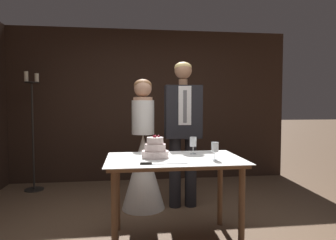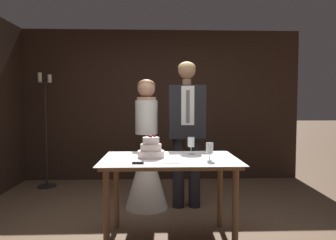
{
  "view_description": "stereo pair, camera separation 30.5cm",
  "coord_description": "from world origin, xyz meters",
  "px_view_note": "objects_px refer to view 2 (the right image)",
  "views": [
    {
      "loc": [
        -0.34,
        -2.73,
        1.32
      ],
      "look_at": [
        0.08,
        0.53,
        1.14
      ],
      "focal_mm": 32.0,
      "sensor_mm": 36.0,
      "label": 1
    },
    {
      "loc": [
        -0.04,
        -2.75,
        1.32
      ],
      "look_at": [
        0.08,
        0.53,
        1.14
      ],
      "focal_mm": 32.0,
      "sensor_mm": 36.0,
      "label": 2
    }
  ],
  "objects_px": {
    "cake_knife": "(147,163)",
    "bride": "(147,160)",
    "cake_table": "(170,168)",
    "candle_stand": "(46,134)",
    "tiered_cake": "(151,149)",
    "groom": "(187,125)",
    "wine_glass_middle": "(210,149)",
    "wine_glass_near": "(191,142)"
  },
  "relations": [
    {
      "from": "cake_knife",
      "to": "bride",
      "type": "xyz_separation_m",
      "value": [
        -0.04,
        1.21,
        -0.21
      ]
    },
    {
      "from": "cake_table",
      "to": "bride",
      "type": "height_order",
      "value": "bride"
    },
    {
      "from": "cake_knife",
      "to": "candle_stand",
      "type": "distance_m",
      "value": 2.76
    },
    {
      "from": "cake_table",
      "to": "tiered_cake",
      "type": "height_order",
      "value": "tiered_cake"
    },
    {
      "from": "cake_knife",
      "to": "candle_stand",
      "type": "xyz_separation_m",
      "value": [
        -1.66,
        2.21,
        0.04
      ]
    },
    {
      "from": "bride",
      "to": "candle_stand",
      "type": "height_order",
      "value": "candle_stand"
    },
    {
      "from": "cake_knife",
      "to": "groom",
      "type": "xyz_separation_m",
      "value": [
        0.46,
        1.21,
        0.24
      ]
    },
    {
      "from": "cake_table",
      "to": "wine_glass_middle",
      "type": "height_order",
      "value": "wine_glass_middle"
    },
    {
      "from": "cake_table",
      "to": "tiered_cake",
      "type": "distance_m",
      "value": 0.26
    },
    {
      "from": "bride",
      "to": "groom",
      "type": "bearing_deg",
      "value": -0.06
    },
    {
      "from": "cake_knife",
      "to": "candle_stand",
      "type": "relative_size",
      "value": 0.23
    },
    {
      "from": "wine_glass_middle",
      "to": "bride",
      "type": "bearing_deg",
      "value": 119.24
    },
    {
      "from": "wine_glass_near",
      "to": "wine_glass_middle",
      "type": "distance_m",
      "value": 0.37
    },
    {
      "from": "wine_glass_near",
      "to": "candle_stand",
      "type": "xyz_separation_m",
      "value": [
        -2.09,
        1.74,
        -0.08
      ]
    },
    {
      "from": "tiered_cake",
      "to": "cake_knife",
      "type": "xyz_separation_m",
      "value": [
        -0.03,
        -0.32,
        -0.07
      ]
    },
    {
      "from": "tiered_cake",
      "to": "cake_knife",
      "type": "height_order",
      "value": "tiered_cake"
    },
    {
      "from": "tiered_cake",
      "to": "wine_glass_middle",
      "type": "bearing_deg",
      "value": -19.85
    },
    {
      "from": "tiered_cake",
      "to": "wine_glass_near",
      "type": "bearing_deg",
      "value": 20.86
    },
    {
      "from": "cake_knife",
      "to": "wine_glass_near",
      "type": "relative_size",
      "value": 2.32
    },
    {
      "from": "wine_glass_near",
      "to": "wine_glass_middle",
      "type": "bearing_deg",
      "value": -69.6
    },
    {
      "from": "tiered_cake",
      "to": "groom",
      "type": "bearing_deg",
      "value": 64.12
    },
    {
      "from": "bride",
      "to": "candle_stand",
      "type": "distance_m",
      "value": 1.92
    },
    {
      "from": "tiered_cake",
      "to": "bride",
      "type": "relative_size",
      "value": 0.16
    },
    {
      "from": "tiered_cake",
      "to": "bride",
      "type": "distance_m",
      "value": 0.94
    },
    {
      "from": "tiered_cake",
      "to": "wine_glass_middle",
      "type": "xyz_separation_m",
      "value": [
        0.53,
        -0.19,
        0.03
      ]
    },
    {
      "from": "tiered_cake",
      "to": "wine_glass_near",
      "type": "height_order",
      "value": "tiered_cake"
    },
    {
      "from": "groom",
      "to": "cake_table",
      "type": "bearing_deg",
      "value": -105.13
    },
    {
      "from": "wine_glass_middle",
      "to": "bride",
      "type": "height_order",
      "value": "bride"
    },
    {
      "from": "tiered_cake",
      "to": "cake_knife",
      "type": "bearing_deg",
      "value": -95.71
    },
    {
      "from": "wine_glass_middle",
      "to": "groom",
      "type": "distance_m",
      "value": 1.1
    },
    {
      "from": "bride",
      "to": "candle_stand",
      "type": "relative_size",
      "value": 0.9
    },
    {
      "from": "cake_table",
      "to": "wine_glass_near",
      "type": "relative_size",
      "value": 7.24
    },
    {
      "from": "wine_glass_near",
      "to": "groom",
      "type": "relative_size",
      "value": 0.1
    },
    {
      "from": "candle_stand",
      "to": "wine_glass_middle",
      "type": "bearing_deg",
      "value": -43.11
    },
    {
      "from": "wine_glass_near",
      "to": "groom",
      "type": "bearing_deg",
      "value": 87.81
    },
    {
      "from": "cake_knife",
      "to": "wine_glass_middle",
      "type": "bearing_deg",
      "value": 13.01
    },
    {
      "from": "cake_table",
      "to": "cake_knife",
      "type": "bearing_deg",
      "value": -127.57
    },
    {
      "from": "cake_table",
      "to": "cake_knife",
      "type": "distance_m",
      "value": 0.36
    },
    {
      "from": "wine_glass_near",
      "to": "groom",
      "type": "distance_m",
      "value": 0.75
    },
    {
      "from": "cake_table",
      "to": "tiered_cake",
      "type": "relative_size",
      "value": 4.98
    },
    {
      "from": "wine_glass_middle",
      "to": "groom",
      "type": "xyz_separation_m",
      "value": [
        -0.1,
        1.08,
        0.14
      ]
    },
    {
      "from": "wine_glass_middle",
      "to": "cake_knife",
      "type": "bearing_deg",
      "value": -167.31
    }
  ]
}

